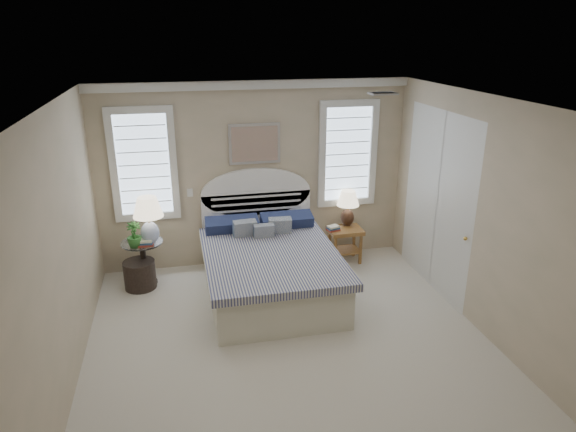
# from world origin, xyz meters

# --- Properties ---
(floor) EXTENTS (4.50, 5.00, 0.01)m
(floor) POSITION_xyz_m (0.00, 0.00, 0.00)
(floor) COLOR beige
(floor) RESTS_ON ground
(ceiling) EXTENTS (4.50, 5.00, 0.01)m
(ceiling) POSITION_xyz_m (0.00, 0.00, 2.70)
(ceiling) COLOR white
(ceiling) RESTS_ON wall_back
(wall_back) EXTENTS (4.50, 0.02, 2.70)m
(wall_back) POSITION_xyz_m (0.00, 2.50, 1.35)
(wall_back) COLOR #C9B297
(wall_back) RESTS_ON floor
(wall_left) EXTENTS (0.02, 5.00, 2.70)m
(wall_left) POSITION_xyz_m (-2.25, 0.00, 1.35)
(wall_left) COLOR #C9B297
(wall_left) RESTS_ON floor
(wall_right) EXTENTS (0.02, 5.00, 2.70)m
(wall_right) POSITION_xyz_m (2.25, 0.00, 1.35)
(wall_right) COLOR #C9B297
(wall_right) RESTS_ON floor
(crown_molding) EXTENTS (4.50, 0.08, 0.12)m
(crown_molding) POSITION_xyz_m (0.00, 2.46, 2.64)
(crown_molding) COLOR silver
(crown_molding) RESTS_ON wall_back
(hvac_vent) EXTENTS (0.30, 0.20, 0.02)m
(hvac_vent) POSITION_xyz_m (1.20, 0.80, 2.68)
(hvac_vent) COLOR #B2B2B2
(hvac_vent) RESTS_ON ceiling
(switch_plate) EXTENTS (0.08, 0.01, 0.12)m
(switch_plate) POSITION_xyz_m (-0.95, 2.48, 1.15)
(switch_plate) COLOR silver
(switch_plate) RESTS_ON wall_back
(window_left) EXTENTS (0.90, 0.06, 1.60)m
(window_left) POSITION_xyz_m (-1.55, 2.48, 1.60)
(window_left) COLOR silver
(window_left) RESTS_ON wall_back
(window_right) EXTENTS (0.90, 0.06, 1.60)m
(window_right) POSITION_xyz_m (1.40, 2.48, 1.60)
(window_right) COLOR silver
(window_right) RESTS_ON wall_back
(painting) EXTENTS (0.74, 0.04, 0.58)m
(painting) POSITION_xyz_m (0.00, 2.46, 1.82)
(painting) COLOR silver
(painting) RESTS_ON wall_back
(closet_door) EXTENTS (0.02, 1.80, 2.40)m
(closet_door) POSITION_xyz_m (2.23, 1.20, 1.20)
(closet_door) COLOR silver
(closet_door) RESTS_ON floor
(bed) EXTENTS (1.72, 2.28, 1.47)m
(bed) POSITION_xyz_m (0.00, 1.46, 0.39)
(bed) COLOR silver
(bed) RESTS_ON floor
(side_table_left) EXTENTS (0.56, 0.56, 0.63)m
(side_table_left) POSITION_xyz_m (-1.65, 2.05, 0.39)
(side_table_left) COLOR black
(side_table_left) RESTS_ON floor
(nightstand_right) EXTENTS (0.50, 0.40, 0.53)m
(nightstand_right) POSITION_xyz_m (1.30, 2.15, 0.39)
(nightstand_right) COLOR olive
(nightstand_right) RESTS_ON floor
(floor_pot) EXTENTS (0.48, 0.48, 0.39)m
(floor_pot) POSITION_xyz_m (-1.71, 1.94, 0.19)
(floor_pot) COLOR black
(floor_pot) RESTS_ON floor
(lamp_left) EXTENTS (0.44, 0.44, 0.66)m
(lamp_left) POSITION_xyz_m (-1.52, 1.99, 1.03)
(lamp_left) COLOR white
(lamp_left) RESTS_ON side_table_left
(lamp_right) EXTENTS (0.41, 0.41, 0.55)m
(lamp_right) POSITION_xyz_m (1.38, 2.30, 0.87)
(lamp_right) COLOR black
(lamp_right) RESTS_ON nightstand_right
(potted_plant) EXTENTS (0.24, 0.24, 0.34)m
(potted_plant) POSITION_xyz_m (-1.73, 1.89, 0.80)
(potted_plant) COLOR #32722D
(potted_plant) RESTS_ON side_table_left
(books_left) EXTENTS (0.20, 0.15, 0.08)m
(books_left) POSITION_xyz_m (-1.59, 1.91, 0.67)
(books_left) COLOR #A13628
(books_left) RESTS_ON side_table_left
(books_right) EXTENTS (0.21, 0.18, 0.07)m
(books_right) POSITION_xyz_m (1.10, 2.12, 0.57)
(books_right) COLOR #A13628
(books_right) RESTS_ON nightstand_right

